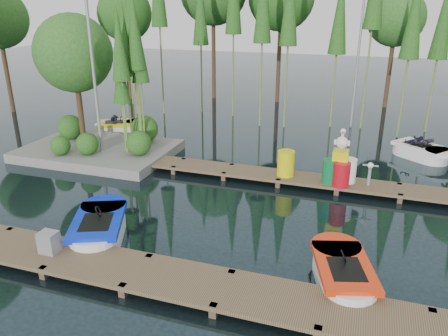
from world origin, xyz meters
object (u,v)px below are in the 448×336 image
(boat_blue, at_px, (99,228))
(boat_red, at_px, (343,274))
(utility_cabinet, at_px, (49,242))
(yellow_barrel, at_px, (286,163))
(drum_cluster, at_px, (340,168))
(boat_yellow_far, at_px, (121,127))
(island, at_px, (89,79))

(boat_blue, xyz_separation_m, boat_red, (6.61, -0.08, -0.02))
(boat_blue, xyz_separation_m, utility_cabinet, (-0.43, -1.49, 0.29))
(boat_red, height_order, utility_cabinet, utility_cabinet)
(yellow_barrel, bearing_deg, boat_red, -66.44)
(yellow_barrel, bearing_deg, drum_cluster, -4.57)
(drum_cluster, bearing_deg, utility_cabinet, -133.51)
(utility_cabinet, bearing_deg, yellow_barrel, 56.69)
(boat_yellow_far, relative_size, yellow_barrel, 3.29)
(boat_yellow_far, distance_m, drum_cluster, 11.67)
(island, bearing_deg, yellow_barrel, -5.33)
(boat_yellow_far, xyz_separation_m, drum_cluster, (10.96, -3.97, 0.58))
(boat_red, xyz_separation_m, boat_yellow_far, (-11.50, 9.41, 0.03))
(boat_red, height_order, drum_cluster, drum_cluster)
(boat_blue, bearing_deg, boat_red, -24.18)
(boat_yellow_far, bearing_deg, drum_cluster, -28.09)
(boat_blue, height_order, drum_cluster, drum_cluster)
(island, height_order, boat_yellow_far, island)
(utility_cabinet, bearing_deg, drum_cluster, 46.49)
(boat_blue, height_order, boat_red, boat_blue)
(boat_blue, distance_m, utility_cabinet, 1.58)
(boat_red, distance_m, boat_yellow_far, 14.86)
(yellow_barrel, bearing_deg, boat_yellow_far, 157.13)
(boat_yellow_far, bearing_deg, boat_blue, -70.51)
(boat_yellow_far, bearing_deg, yellow_barrel, -31.04)
(island, height_order, utility_cabinet, island)
(boat_blue, bearing_deg, utility_cabinet, -129.66)
(boat_red, height_order, yellow_barrel, yellow_barrel)
(boat_red, bearing_deg, yellow_barrel, 97.04)
(boat_blue, relative_size, boat_yellow_far, 1.05)
(utility_cabinet, bearing_deg, island, 116.41)
(drum_cluster, bearing_deg, boat_yellow_far, 160.07)
(boat_red, bearing_deg, island, 133.15)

